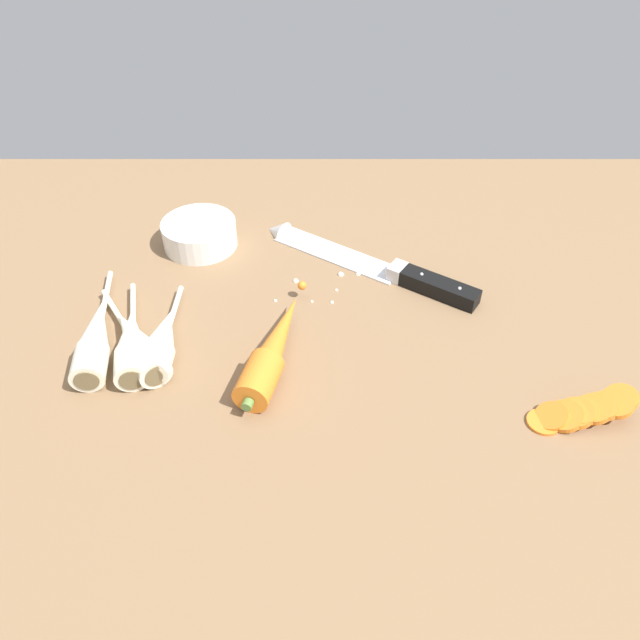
{
  "coord_description": "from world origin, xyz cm",
  "views": [
    {
      "loc": [
        0.26,
        -60.29,
        52.87
      ],
      "look_at": [
        0.0,
        -2.0,
        1.5
      ],
      "focal_mm": 34.45,
      "sensor_mm": 36.0,
      "label": 1
    }
  ],
  "objects_px": {
    "parsnip_mid_left": "(137,343)",
    "prep_bowl": "(200,233)",
    "chefs_knife": "(362,261)",
    "whole_carrot": "(273,349)",
    "parsnip_back": "(95,338)",
    "parsnip_mid_right": "(161,341)",
    "parsnip_front": "(132,343)",
    "carrot_slice_stack": "(583,411)"
  },
  "relations": [
    {
      "from": "parsnip_mid_left",
      "to": "prep_bowl",
      "type": "relative_size",
      "value": 1.6
    },
    {
      "from": "chefs_knife",
      "to": "prep_bowl",
      "type": "distance_m",
      "value": 0.25
    },
    {
      "from": "whole_carrot",
      "to": "parsnip_back",
      "type": "xyz_separation_m",
      "value": [
        -0.22,
        0.02,
        -0.0
      ]
    },
    {
      "from": "parsnip_back",
      "to": "parsnip_mid_right",
      "type": "bearing_deg",
      "value": -3.31
    },
    {
      "from": "parsnip_back",
      "to": "whole_carrot",
      "type": "bearing_deg",
      "value": -4.99
    },
    {
      "from": "chefs_knife",
      "to": "whole_carrot",
      "type": "distance_m",
      "value": 0.23
    },
    {
      "from": "chefs_knife",
      "to": "parsnip_mid_left",
      "type": "distance_m",
      "value": 0.34
    },
    {
      "from": "prep_bowl",
      "to": "whole_carrot",
      "type": "bearing_deg",
      "value": -63.44
    },
    {
      "from": "parsnip_front",
      "to": "parsnip_mid_left",
      "type": "xyz_separation_m",
      "value": [
        0.01,
        0.0,
        -0.0
      ]
    },
    {
      "from": "whole_carrot",
      "to": "prep_bowl",
      "type": "xyz_separation_m",
      "value": [
        -0.12,
        0.25,
        0.0
      ]
    },
    {
      "from": "chefs_knife",
      "to": "whole_carrot",
      "type": "height_order",
      "value": "whole_carrot"
    },
    {
      "from": "whole_carrot",
      "to": "parsnip_mid_right",
      "type": "bearing_deg",
      "value": 174.01
    },
    {
      "from": "parsnip_front",
      "to": "parsnip_mid_right",
      "type": "relative_size",
      "value": 1.1
    },
    {
      "from": "parsnip_mid_left",
      "to": "parsnip_front",
      "type": "bearing_deg",
      "value": -177.79
    },
    {
      "from": "whole_carrot",
      "to": "carrot_slice_stack",
      "type": "relative_size",
      "value": 1.82
    },
    {
      "from": "whole_carrot",
      "to": "parsnip_mid_right",
      "type": "height_order",
      "value": "whole_carrot"
    },
    {
      "from": "parsnip_front",
      "to": "parsnip_mid_left",
      "type": "relative_size",
      "value": 1.08
    },
    {
      "from": "parsnip_front",
      "to": "carrot_slice_stack",
      "type": "bearing_deg",
      "value": -10.88
    },
    {
      "from": "parsnip_back",
      "to": "prep_bowl",
      "type": "distance_m",
      "value": 0.25
    },
    {
      "from": "whole_carrot",
      "to": "parsnip_mid_right",
      "type": "relative_size",
      "value": 1.28
    },
    {
      "from": "parsnip_mid_left",
      "to": "prep_bowl",
      "type": "distance_m",
      "value": 0.24
    },
    {
      "from": "parsnip_back",
      "to": "carrot_slice_stack",
      "type": "height_order",
      "value": "parsnip_back"
    },
    {
      "from": "parsnip_mid_right",
      "to": "prep_bowl",
      "type": "bearing_deg",
      "value": 87.12
    },
    {
      "from": "whole_carrot",
      "to": "parsnip_mid_left",
      "type": "xyz_separation_m",
      "value": [
        -0.16,
        0.01,
        -0.0
      ]
    },
    {
      "from": "parsnip_front",
      "to": "carrot_slice_stack",
      "type": "height_order",
      "value": "parsnip_front"
    },
    {
      "from": "carrot_slice_stack",
      "to": "parsnip_mid_right",
      "type": "bearing_deg",
      "value": 167.91
    },
    {
      "from": "parsnip_mid_left",
      "to": "carrot_slice_stack",
      "type": "height_order",
      "value": "parsnip_mid_left"
    },
    {
      "from": "parsnip_front",
      "to": "prep_bowl",
      "type": "bearing_deg",
      "value": 78.89
    },
    {
      "from": "prep_bowl",
      "to": "carrot_slice_stack",
      "type": "bearing_deg",
      "value": -35.78
    },
    {
      "from": "chefs_knife",
      "to": "carrot_slice_stack",
      "type": "bearing_deg",
      "value": -51.67
    },
    {
      "from": "parsnip_mid_left",
      "to": "carrot_slice_stack",
      "type": "xyz_separation_m",
      "value": [
        0.51,
        -0.1,
        -0.01
      ]
    },
    {
      "from": "parsnip_front",
      "to": "parsnip_mid_right",
      "type": "xyz_separation_m",
      "value": [
        0.03,
        0.0,
        0.0
      ]
    },
    {
      "from": "carrot_slice_stack",
      "to": "prep_bowl",
      "type": "xyz_separation_m",
      "value": [
        -0.47,
        0.34,
        0.01
      ]
    },
    {
      "from": "whole_carrot",
      "to": "parsnip_mid_left",
      "type": "height_order",
      "value": "whole_carrot"
    },
    {
      "from": "parsnip_back",
      "to": "parsnip_front",
      "type": "bearing_deg",
      "value": -10.42
    },
    {
      "from": "chefs_knife",
      "to": "parsnip_back",
      "type": "bearing_deg",
      "value": -151.71
    },
    {
      "from": "parsnip_mid_right",
      "to": "carrot_slice_stack",
      "type": "xyz_separation_m",
      "value": [
        0.48,
        -0.1,
        -0.01
      ]
    },
    {
      "from": "parsnip_mid_right",
      "to": "prep_bowl",
      "type": "relative_size",
      "value": 1.57
    },
    {
      "from": "whole_carrot",
      "to": "parsnip_back",
      "type": "distance_m",
      "value": 0.22
    },
    {
      "from": "whole_carrot",
      "to": "parsnip_mid_left",
      "type": "distance_m",
      "value": 0.16
    },
    {
      "from": "parsnip_front",
      "to": "parsnip_back",
      "type": "xyz_separation_m",
      "value": [
        -0.05,
        0.01,
        -0.0
      ]
    },
    {
      "from": "parsnip_front",
      "to": "parsnip_back",
      "type": "height_order",
      "value": "same"
    }
  ]
}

